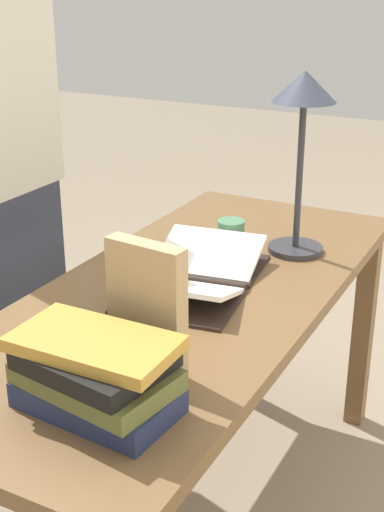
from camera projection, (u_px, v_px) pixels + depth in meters
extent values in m
cube|color=brown|center=(187.00, 296.00, 1.75)|extent=(1.53, 0.65, 0.03)
cube|color=brown|center=(213.00, 297.00, 2.60)|extent=(0.06, 0.06, 0.70)
cube|color=brown|center=(363.00, 331.00, 2.36)|extent=(0.06, 0.06, 0.70)
cube|color=black|center=(195.00, 280.00, 1.77)|extent=(0.06, 0.27, 0.02)
cube|color=black|center=(210.00, 265.00, 1.88)|extent=(0.25, 0.30, 0.01)
cube|color=black|center=(178.00, 302.00, 1.67)|extent=(0.25, 0.30, 0.01)
cube|color=white|center=(209.00, 254.00, 1.86)|extent=(0.23, 0.29, 0.07)
cube|color=white|center=(180.00, 287.00, 1.67)|extent=(0.23, 0.29, 0.07)
cube|color=#1E284C|center=(98.00, 397.00, 1.26)|extent=(0.18, 0.29, 0.05)
cube|color=brown|center=(96.00, 377.00, 1.25)|extent=(0.21, 0.30, 0.04)
cube|color=black|center=(95.00, 358.00, 1.23)|extent=(0.22, 0.26, 0.03)
cube|color=#BC8933|center=(94.00, 343.00, 1.22)|extent=(0.16, 0.29, 0.02)
cube|color=tan|center=(147.00, 309.00, 1.35)|extent=(0.06, 0.17, 0.27)
cylinder|color=#2D2D33|center=(295.00, 249.00, 1.98)|extent=(0.15, 0.15, 0.02)
cylinder|color=#2D2D33|center=(299.00, 177.00, 1.90)|extent=(0.02, 0.02, 0.40)
cone|color=#333847|center=(305.00, 86.00, 1.81)|extent=(0.17, 0.17, 0.08)
cylinder|color=#4C7F5B|center=(231.00, 235.00, 1.97)|extent=(0.08, 0.08, 0.09)
torus|color=#4C7F5B|center=(218.00, 238.00, 1.95)|extent=(0.05, 0.03, 0.05)
cylinder|color=gold|center=(143.00, 265.00, 1.88)|extent=(0.09, 0.13, 0.01)
cube|color=#2D3342|center=(14.00, 319.00, 2.26)|extent=(0.31, 0.20, 0.86)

